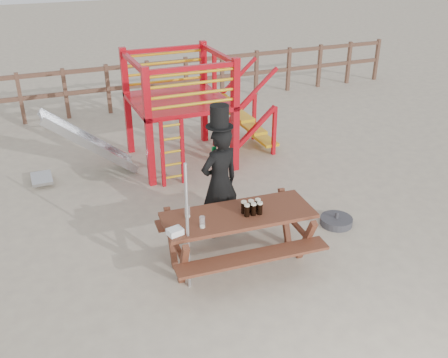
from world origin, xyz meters
TOP-DOWN VIEW (x-y plane):
  - ground at (0.00, 0.00)m, footprint 60.00×60.00m
  - back_fence at (0.00, 7.00)m, footprint 15.09×0.09m
  - playground_fort at (0.12, 3.58)m, footprint 4.71×1.84m
  - picnic_table at (-0.16, 0.09)m, footprint 2.05×1.49m
  - man_with_hat at (-0.11, 0.86)m, footprint 0.69×0.53m
  - metal_pole at (-0.94, -0.15)m, footprint 0.04×0.04m
  - parasol_base at (1.62, 0.39)m, footprint 0.49×0.49m
  - paper_bag at (-1.07, -0.07)m, footprint 0.21×0.18m
  - stout_pints at (-0.00, 0.03)m, footprint 0.26×0.18m
  - empty_glasses at (-0.76, 0.11)m, footprint 0.16×0.38m

SIDE VIEW (x-z plane):
  - ground at x=0.00m, z-range 0.00..0.00m
  - parasol_base at x=1.62m, z-range -0.05..0.16m
  - picnic_table at x=-0.16m, z-range 0.10..0.86m
  - back_fence at x=0.00m, z-range 0.14..1.34m
  - paper_bag at x=-1.07m, z-range 0.76..0.84m
  - empty_glasses at x=-0.76m, z-range 0.75..0.90m
  - stout_pints at x=0.00m, z-range 0.76..0.93m
  - metal_pole at x=-0.94m, z-range 0.00..1.71m
  - man_with_hat at x=-0.11m, z-range -0.10..1.88m
  - playground_fort at x=0.12m, z-range 0.02..2.12m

